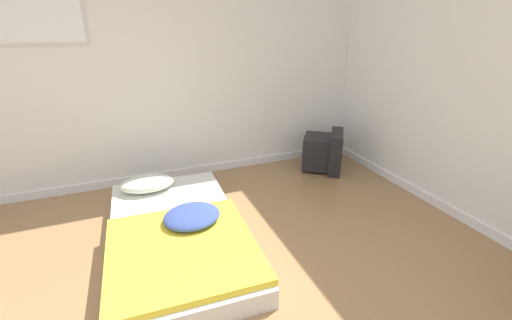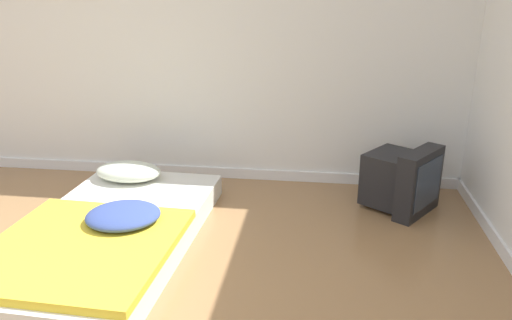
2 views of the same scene
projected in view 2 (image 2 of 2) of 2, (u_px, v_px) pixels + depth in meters
wall_back at (149, 26)px, 4.11m from camera, size 7.61×0.08×2.60m
mattress_bed at (108, 230)px, 3.24m from camera, size 1.12×1.96×0.30m
crt_tv at (402, 180)px, 3.74m from camera, size 0.62×0.62×0.49m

